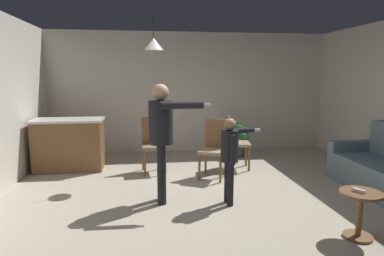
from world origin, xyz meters
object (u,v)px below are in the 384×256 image
kitchen_counter (69,144)px  dining_chair_by_counter (214,146)px  person_adult (162,130)px  spare_remote_on_table (359,191)px  dining_chair_centre_back (153,142)px  potted_plant_corner (238,138)px  side_table_by_couch (360,209)px  person_child (230,151)px  dining_chair_near_wall (234,140)px

kitchen_counter → dining_chair_by_counter: bearing=-18.2°
person_adult → spare_remote_on_table: bearing=58.4°
kitchen_counter → dining_chair_by_counter: (2.56, -0.84, 0.07)m
dining_chair_centre_back → potted_plant_corner: bearing=-160.1°
kitchen_counter → side_table_by_couch: bearing=-40.8°
person_child → dining_chair_centre_back: (-0.99, 1.72, -0.19)m
side_table_by_couch → potted_plant_corner: 3.73m
side_table_by_couch → kitchen_counter: bearing=139.2°
dining_chair_near_wall → potted_plant_corner: (0.32, 0.89, -0.14)m
potted_plant_corner → kitchen_counter: bearing=-170.9°
spare_remote_on_table → side_table_by_couch: bearing=11.6°
side_table_by_couch → dining_chair_centre_back: (-2.14, 2.85, 0.22)m
side_table_by_couch → potted_plant_corner: potted_plant_corner is taller
person_child → potted_plant_corner: 2.74m
kitchen_counter → person_adult: size_ratio=0.77×
kitchen_counter → potted_plant_corner: size_ratio=1.73×
kitchen_counter → dining_chair_near_wall: dining_chair_near_wall is taller
person_adult → dining_chair_centre_back: size_ratio=1.63×
side_table_by_couch → dining_chair_centre_back: bearing=126.9°
potted_plant_corner → spare_remote_on_table: potted_plant_corner is taller
person_adult → spare_remote_on_table: 2.46m
dining_chair_near_wall → side_table_by_couch: bearing=21.0°
spare_remote_on_table → kitchen_counter: bearing=138.8°
dining_chair_centre_back → person_adult: bearing=88.2°
person_adult → spare_remote_on_table: size_ratio=12.56×
dining_chair_by_counter → dining_chair_centre_back: same height
person_child → spare_remote_on_table: (1.11, -1.14, -0.20)m
potted_plant_corner → spare_remote_on_table: (0.27, -3.72, 0.14)m
potted_plant_corner → dining_chair_by_counter: bearing=-120.2°
side_table_by_couch → dining_chair_centre_back: size_ratio=0.52×
dining_chair_near_wall → spare_remote_on_table: size_ratio=7.69×
side_table_by_couch → person_adult: (-2.04, 1.33, 0.69)m
side_table_by_couch → potted_plant_corner: bearing=94.7°
dining_chair_centre_back → kitchen_counter: bearing=-17.3°
person_child → potted_plant_corner: size_ratio=1.62×
potted_plant_corner → spare_remote_on_table: bearing=-85.8°
person_adult → dining_chair_near_wall: (1.42, 1.49, -0.47)m
person_adult → dining_chair_centre_back: person_adult is taller
dining_chair_near_wall → dining_chair_centre_back: 1.51m
dining_chair_by_counter → dining_chair_centre_back: (-1.02, 0.52, 0.00)m
dining_chair_centre_back → dining_chair_by_counter: bearing=147.7°
person_adult → person_child: (0.90, -0.21, -0.28)m
side_table_by_couch → spare_remote_on_table: bearing=-168.4°
kitchen_counter → person_adult: 2.52m
side_table_by_couch → spare_remote_on_table: 0.21m
dining_chair_by_counter → person_adult: bearing=73.8°
dining_chair_near_wall → kitchen_counter: bearing=-88.1°
kitchen_counter → dining_chair_near_wall: (3.05, -0.35, 0.07)m
side_table_by_couch → person_adult: 2.53m
dining_chair_centre_back → potted_plant_corner: 2.03m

